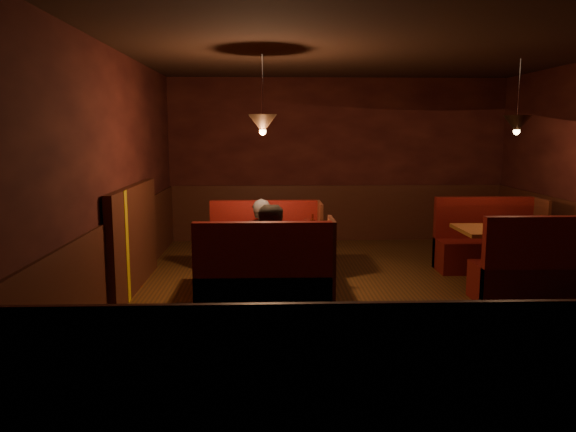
{
  "coord_description": "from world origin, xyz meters",
  "views": [
    {
      "loc": [
        -1.24,
        -6.54,
        1.96
      ],
      "look_at": [
        -1.01,
        0.16,
        0.95
      ],
      "focal_mm": 35.0,
      "sensor_mm": 36.0,
      "label": 1
    }
  ],
  "objects_px": {
    "main_table": "(265,247)",
    "diner_b": "(274,241)",
    "second_bench_near": "(540,275)",
    "main_bench_near": "(266,283)",
    "second_bench_far": "(488,247)",
    "main_bench_far": "(266,253)",
    "diner_a": "(261,226)",
    "second_table": "(510,243)"
  },
  "relations": [
    {
      "from": "second_table",
      "to": "diner_a",
      "type": "height_order",
      "value": "diner_a"
    },
    {
      "from": "second_bench_far",
      "to": "second_bench_near",
      "type": "xyz_separation_m",
      "value": [
        0.0,
        -1.56,
        0.0
      ]
    },
    {
      "from": "main_bench_far",
      "to": "diner_b",
      "type": "bearing_deg",
      "value": -85.8
    },
    {
      "from": "main_bench_near",
      "to": "second_bench_near",
      "type": "relative_size",
      "value": 1.04
    },
    {
      "from": "second_bench_far",
      "to": "diner_a",
      "type": "relative_size",
      "value": 1.01
    },
    {
      "from": "main_bench_far",
      "to": "second_bench_far",
      "type": "xyz_separation_m",
      "value": [
        3.16,
        0.26,
        0.0
      ]
    },
    {
      "from": "main_bench_near",
      "to": "second_table",
      "type": "relative_size",
      "value": 1.15
    },
    {
      "from": "main_bench_near",
      "to": "diner_a",
      "type": "bearing_deg",
      "value": 92.46
    },
    {
      "from": "main_bench_near",
      "to": "second_bench_far",
      "type": "distance_m",
      "value": 3.64
    },
    {
      "from": "second_table",
      "to": "second_bench_far",
      "type": "xyz_separation_m",
      "value": [
        0.03,
        0.78,
        -0.22
      ]
    },
    {
      "from": "diner_a",
      "to": "second_table",
      "type": "bearing_deg",
      "value": -174.39
    },
    {
      "from": "diner_a",
      "to": "diner_b",
      "type": "relative_size",
      "value": 0.95
    },
    {
      "from": "second_bench_far",
      "to": "main_table",
      "type": "bearing_deg",
      "value": -161.97
    },
    {
      "from": "second_bench_far",
      "to": "diner_a",
      "type": "height_order",
      "value": "diner_a"
    },
    {
      "from": "main_bench_near",
      "to": "second_bench_far",
      "type": "relative_size",
      "value": 1.04
    },
    {
      "from": "main_bench_far",
      "to": "second_bench_far",
      "type": "height_order",
      "value": "second_bench_far"
    },
    {
      "from": "main_bench_near",
      "to": "second_bench_near",
      "type": "bearing_deg",
      "value": 4.47
    },
    {
      "from": "second_bench_near",
      "to": "second_table",
      "type": "bearing_deg",
      "value": 92.2
    },
    {
      "from": "second_bench_far",
      "to": "diner_b",
      "type": "distance_m",
      "value": 3.48
    },
    {
      "from": "diner_a",
      "to": "main_table",
      "type": "bearing_deg",
      "value": 106.33
    },
    {
      "from": "second_bench_near",
      "to": "diner_b",
      "type": "bearing_deg",
      "value": -179.27
    },
    {
      "from": "second_bench_far",
      "to": "diner_b",
      "type": "relative_size",
      "value": 0.96
    },
    {
      "from": "main_bench_far",
      "to": "main_table",
      "type": "bearing_deg",
      "value": -91.09
    },
    {
      "from": "second_table",
      "to": "second_bench_near",
      "type": "bearing_deg",
      "value": -87.8
    },
    {
      "from": "main_table",
      "to": "diner_b",
      "type": "relative_size",
      "value": 0.91
    },
    {
      "from": "main_bench_near",
      "to": "second_table",
      "type": "distance_m",
      "value": 3.3
    },
    {
      "from": "diner_b",
      "to": "second_bench_near",
      "type": "bearing_deg",
      "value": -12.46
    },
    {
      "from": "second_bench_far",
      "to": "diner_b",
      "type": "xyz_separation_m",
      "value": [
        -3.06,
        -1.6,
        0.43
      ]
    },
    {
      "from": "diner_b",
      "to": "main_bench_far",
      "type": "bearing_deg",
      "value": 81.01
    },
    {
      "from": "main_bench_near",
      "to": "diner_a",
      "type": "distance_m",
      "value": 1.45
    },
    {
      "from": "second_table",
      "to": "main_bench_near",
      "type": "bearing_deg",
      "value": -161.79
    },
    {
      "from": "main_table",
      "to": "main_bench_far",
      "type": "distance_m",
      "value": 0.81
    },
    {
      "from": "main_table",
      "to": "diner_b",
      "type": "distance_m",
      "value": 0.61
    },
    {
      "from": "main_table",
      "to": "main_bench_far",
      "type": "height_order",
      "value": "main_bench_far"
    },
    {
      "from": "main_bench_near",
      "to": "second_table",
      "type": "height_order",
      "value": "main_bench_near"
    },
    {
      "from": "second_bench_near",
      "to": "main_table",
      "type": "bearing_deg",
      "value": 170.48
    },
    {
      "from": "main_bench_near",
      "to": "diner_b",
      "type": "height_order",
      "value": "diner_b"
    },
    {
      "from": "second_bench_far",
      "to": "second_table",
      "type": "bearing_deg",
      "value": -92.2
    },
    {
      "from": "main_bench_far",
      "to": "main_bench_near",
      "type": "distance_m",
      "value": 1.55
    },
    {
      "from": "main_bench_near",
      "to": "second_bench_far",
      "type": "height_order",
      "value": "second_bench_far"
    },
    {
      "from": "main_table",
      "to": "second_bench_near",
      "type": "height_order",
      "value": "second_bench_near"
    },
    {
      "from": "diner_b",
      "to": "main_table",
      "type": "bearing_deg",
      "value": 88.08
    }
  ]
}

